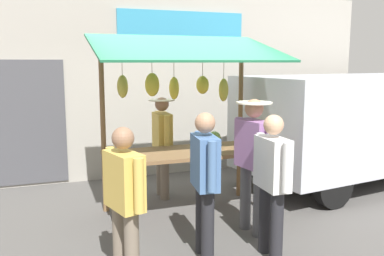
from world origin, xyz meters
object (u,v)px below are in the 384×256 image
vendor_with_sunhat (162,139)px  shopper_with_ponytail (253,155)px  shopper_in_grey_tee (272,177)px  parked_van (355,119)px  shopper_in_striped_shirt (205,176)px  market_stall (184,103)px  shopper_with_shopping_bag (124,196)px

vendor_with_sunhat → shopper_with_ponytail: size_ratio=0.94×
shopper_in_grey_tee → parked_van: size_ratio=0.34×
shopper_in_striped_shirt → parked_van: size_ratio=0.35×
market_stall → shopper_in_striped_shirt: 1.62m
shopper_in_striped_shirt → shopper_in_grey_tee: bearing=-101.3°
market_stall → shopper_with_ponytail: 1.29m
shopper_in_striped_shirt → shopper_with_shopping_bag: bearing=113.8°
market_stall → parked_van: (-3.28, -0.36, -0.43)m
shopper_with_shopping_bag → parked_van: bearing=-80.3°
shopper_in_grey_tee → shopper_with_ponytail: 0.69m
market_stall → shopper_with_shopping_bag: bearing=55.5°
market_stall → shopper_in_striped_shirt: size_ratio=1.57×
vendor_with_sunhat → shopper_in_striped_shirt: bearing=-2.0°
shopper_with_ponytail → parked_van: parked_van is taller
shopper_in_grey_tee → parked_van: 3.55m
market_stall → parked_van: size_ratio=0.54×
vendor_with_sunhat → shopper_in_grey_tee: size_ratio=1.00×
shopper_in_grey_tee → shopper_with_ponytail: (-0.13, -0.67, 0.10)m
shopper_in_striped_shirt → shopper_with_ponytail: shopper_with_ponytail is taller
vendor_with_sunhat → shopper_with_ponytail: (-0.65, 1.74, 0.07)m
shopper_with_ponytail → shopper_with_shopping_bag: size_ratio=1.10×
market_stall → vendor_with_sunhat: (0.12, -0.71, -0.63)m
market_stall → shopper_in_striped_shirt: bearing=79.4°
vendor_with_sunhat → shopper_with_shopping_bag: 2.66m
shopper_in_striped_shirt → shopper_with_ponytail: (-0.81, -0.43, 0.08)m
shopper_in_striped_shirt → shopper_with_shopping_bag: 0.95m
shopper_in_grey_tee → shopper_with_shopping_bag: (1.59, 0.02, -0.03)m
shopper_in_striped_shirt → shopper_with_shopping_bag: size_ratio=1.04×
shopper_in_striped_shirt → parked_van: (-3.55, -1.83, 0.21)m
shopper_in_grey_tee → shopper_with_ponytail: shopper_with_ponytail is taller
vendor_with_sunhat → parked_van: parked_van is taller
shopper_in_grey_tee → shopper_in_striped_shirt: bearing=73.3°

